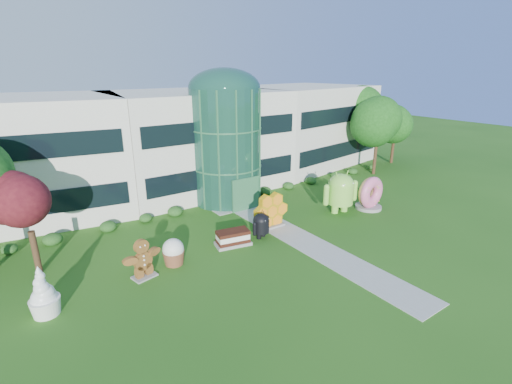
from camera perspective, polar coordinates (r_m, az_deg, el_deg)
ground at (r=25.04m, az=9.95°, el=-8.84°), size 140.00×140.00×0.00m
building at (r=37.71m, az=-9.32°, el=8.04°), size 46.00×15.00×9.30m
atrium at (r=32.46m, az=-4.64°, el=6.97°), size 6.00×6.00×9.80m
walkway at (r=26.31m, az=6.89°, el=-7.22°), size 2.40×20.00×0.04m
tree_red at (r=24.46m, az=-31.44°, el=-4.42°), size 4.00×4.00×6.00m
trees_backdrop at (r=33.45m, az=-5.48°, el=6.07°), size 52.00×8.00×8.40m
android_green at (r=31.04m, az=12.92°, el=0.33°), size 3.77×2.86×3.86m
android_black at (r=26.02m, az=0.79°, el=-4.88°), size 2.16×1.77×2.11m
donut at (r=32.60m, az=17.09°, el=-0.08°), size 2.81×1.45×2.86m
gingerbread at (r=22.19m, az=-17.06°, el=-9.74°), size 2.76×1.56×2.40m
ice_cream_sandwich at (r=25.19m, az=-3.57°, el=-7.05°), size 2.56×1.63×1.06m
honeycomb at (r=27.65m, az=2.29°, el=-3.10°), size 3.06×1.11×2.40m
froyo at (r=20.95m, az=-29.99°, el=-13.08°), size 1.95×1.95×2.60m
cupcake at (r=23.27m, az=-12.59°, el=-8.95°), size 1.67×1.67×1.68m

